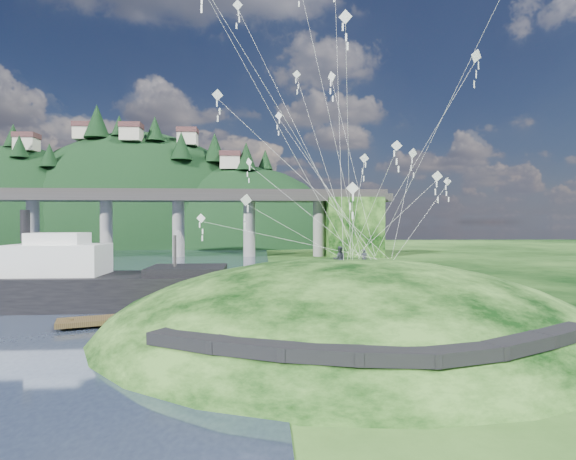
{
  "coord_description": "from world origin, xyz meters",
  "views": [
    {
      "loc": [
        2.01,
        -29.52,
        7.62
      ],
      "look_at": [
        4.0,
        6.0,
        7.0
      ],
      "focal_mm": 28.0,
      "sensor_mm": 36.0,
      "label": 1
    }
  ],
  "objects": [
    {
      "name": "kite_swarm",
      "position": [
        5.82,
        3.16,
        17.14
      ],
      "size": [
        21.47,
        17.91,
        20.74
      ],
      "color": "white",
      "rests_on": "ground"
    },
    {
      "name": "grass_hill",
      "position": [
        8.0,
        2.0,
        -1.5
      ],
      "size": [
        36.0,
        32.0,
        13.0
      ],
      "color": "black",
      "rests_on": "ground"
    },
    {
      "name": "wooden_dock",
      "position": [
        -5.92,
        5.22,
        0.45
      ],
      "size": [
        14.14,
        6.86,
        1.02
      ],
      "color": "#3B2D18",
      "rests_on": "ground"
    },
    {
      "name": "footpath",
      "position": [
        7.46,
        -9.74,
        2.08
      ],
      "size": [
        22.29,
        5.84,
        0.83
      ],
      "color": "black",
      "rests_on": "ground"
    },
    {
      "name": "work_barge",
      "position": [
        -13.16,
        11.34,
        2.18
      ],
      "size": [
        24.98,
        7.12,
        8.71
      ],
      "color": "black",
      "rests_on": "ground"
    },
    {
      "name": "kite_flyers",
      "position": [
        7.77,
        1.95,
        5.88
      ],
      "size": [
        2.59,
        0.89,
        1.86
      ],
      "color": "#242730",
      "rests_on": "ground"
    },
    {
      "name": "bridge",
      "position": [
        -26.46,
        70.07,
        9.7
      ],
      "size": [
        160.0,
        11.0,
        15.0
      ],
      "color": "#2D2B2B",
      "rests_on": "ground"
    },
    {
      "name": "far_ridge",
      "position": [
        -43.58,
        122.17,
        -7.44
      ],
      "size": [
        153.0,
        70.0,
        94.5
      ],
      "color": "black",
      "rests_on": "ground"
    },
    {
      "name": "ground",
      "position": [
        0.0,
        0.0,
        0.0
      ],
      "size": [
        320.0,
        320.0,
        0.0
      ],
      "primitive_type": "plane",
      "color": "black",
      "rests_on": "ground"
    }
  ]
}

